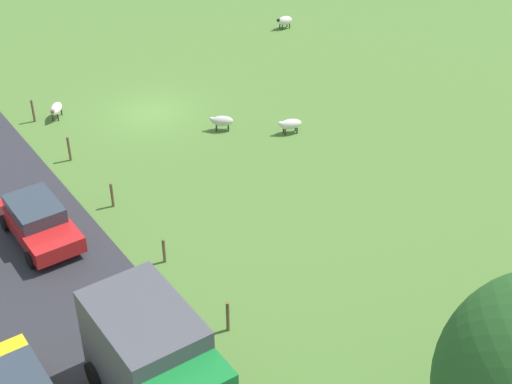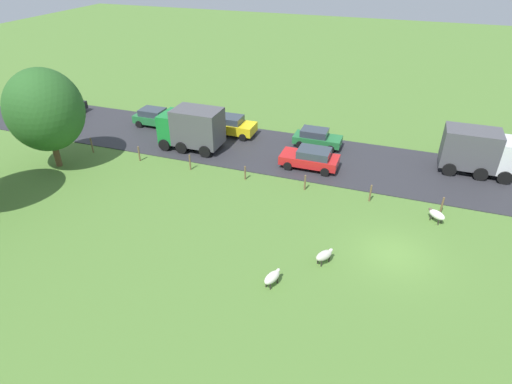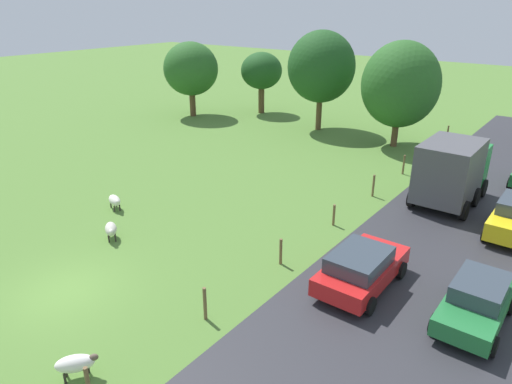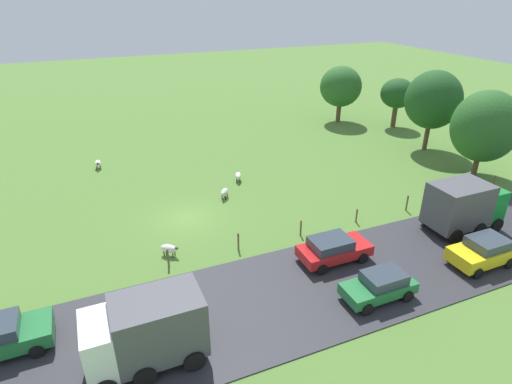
# 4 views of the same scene
# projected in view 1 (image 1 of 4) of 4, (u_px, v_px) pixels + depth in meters

# --- Properties ---
(ground_plane) EXTENTS (160.00, 160.00, 0.00)m
(ground_plane) POSITION_uv_depth(u_px,v_px,m) (151.00, 113.00, 38.79)
(ground_plane) COLOR #517A33
(sheep_0) EXTENTS (1.15, 1.00, 0.75)m
(sheep_0) POSITION_uv_depth(u_px,v_px,m) (222.00, 121.00, 37.05)
(sheep_0) COLOR beige
(sheep_0) RESTS_ON ground_plane
(sheep_1) EXTENTS (1.06, 1.15, 0.76)m
(sheep_1) POSITION_uv_depth(u_px,v_px,m) (56.00, 109.00, 38.06)
(sheep_1) COLOR white
(sheep_1) RESTS_ON ground_plane
(sheep_2) EXTENTS (1.23, 0.82, 0.74)m
(sheep_2) POSITION_uv_depth(u_px,v_px,m) (290.00, 124.00, 36.82)
(sheep_2) COLOR silver
(sheep_2) RESTS_ON ground_plane
(sheep_3) EXTENTS (1.10, 0.61, 0.78)m
(sheep_3) POSITION_uv_depth(u_px,v_px,m) (285.00, 21.00, 47.62)
(sheep_3) COLOR silver
(sheep_3) RESTS_ON ground_plane
(fence_post_0) EXTENTS (0.12, 0.12, 1.19)m
(fence_post_0) POSITION_uv_depth(u_px,v_px,m) (33.00, 111.00, 37.72)
(fence_post_0) COLOR brown
(fence_post_0) RESTS_ON ground_plane
(fence_post_1) EXTENTS (0.12, 0.12, 1.21)m
(fence_post_1) POSITION_uv_depth(u_px,v_px,m) (69.00, 149.00, 34.71)
(fence_post_1) COLOR brown
(fence_post_1) RESTS_ON ground_plane
(fence_post_2) EXTENTS (0.12, 0.12, 1.13)m
(fence_post_2) POSITION_uv_depth(u_px,v_px,m) (112.00, 195.00, 31.73)
(fence_post_2) COLOR brown
(fence_post_2) RESTS_ON ground_plane
(fence_post_3) EXTENTS (0.12, 0.12, 1.05)m
(fence_post_3) POSITION_uv_depth(u_px,v_px,m) (164.00, 251.00, 28.75)
(fence_post_3) COLOR brown
(fence_post_3) RESTS_ON ground_plane
(fence_post_4) EXTENTS (0.12, 0.12, 1.23)m
(fence_post_4) POSITION_uv_depth(u_px,v_px,m) (228.00, 317.00, 25.70)
(fence_post_4) COLOR brown
(fence_post_4) RESTS_ON ground_plane
(truck_0) EXTENTS (2.83, 4.98, 3.36)m
(truck_0) POSITION_uv_depth(u_px,v_px,m) (154.00, 361.00, 22.37)
(truck_0) COLOR #197F33
(truck_0) RESTS_ON road_strip
(car_0) EXTENTS (2.18, 4.31, 1.53)m
(car_0) POSITION_uv_depth(u_px,v_px,m) (39.00, 221.00, 29.76)
(car_0) COLOR red
(car_0) RESTS_ON road_strip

